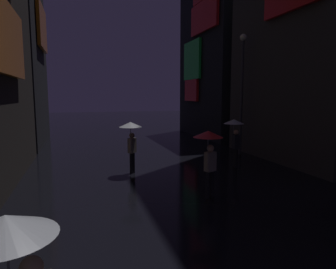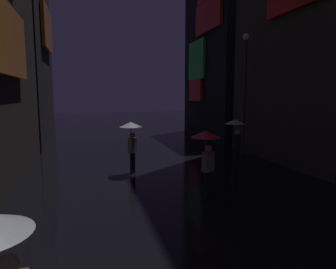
{
  "view_description": "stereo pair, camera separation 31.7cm",
  "coord_description": "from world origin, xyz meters",
  "px_view_note": "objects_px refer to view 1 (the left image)",
  "views": [
    {
      "loc": [
        -3.34,
        0.59,
        3.16
      ],
      "look_at": [
        0.0,
        11.65,
        1.65
      ],
      "focal_mm": 32.0,
      "sensor_mm": 36.0,
      "label": 1
    },
    {
      "loc": [
        -3.03,
        0.5,
        3.16
      ],
      "look_at": [
        0.0,
        11.65,
        1.65
      ],
      "focal_mm": 32.0,
      "sensor_mm": 36.0,
      "label": 2
    }
  ],
  "objects_px": {
    "pedestrian_near_crossing_clear": "(234,130)",
    "streetlamp_right_far": "(242,82)",
    "pedestrian_far_right_red": "(209,145)",
    "pedestrian_midstreet_left_clear": "(16,261)",
    "pedestrian_foreground_left_clear": "(131,133)"
  },
  "relations": [
    {
      "from": "pedestrian_near_crossing_clear",
      "to": "streetlamp_right_far",
      "type": "xyz_separation_m",
      "value": [
        1.74,
        2.45,
        2.21
      ]
    },
    {
      "from": "pedestrian_far_right_red",
      "to": "pedestrian_midstreet_left_clear",
      "type": "bearing_deg",
      "value": -129.16
    },
    {
      "from": "pedestrian_foreground_left_clear",
      "to": "pedestrian_near_crossing_clear",
      "type": "bearing_deg",
      "value": -0.66
    },
    {
      "from": "pedestrian_midstreet_left_clear",
      "to": "pedestrian_far_right_red",
      "type": "relative_size",
      "value": 1.0
    },
    {
      "from": "pedestrian_foreground_left_clear",
      "to": "pedestrian_midstreet_left_clear",
      "type": "height_order",
      "value": "same"
    },
    {
      "from": "pedestrian_near_crossing_clear",
      "to": "pedestrian_far_right_red",
      "type": "bearing_deg",
      "value": -128.8
    },
    {
      "from": "pedestrian_midstreet_left_clear",
      "to": "pedestrian_far_right_red",
      "type": "bearing_deg",
      "value": 50.84
    },
    {
      "from": "pedestrian_foreground_left_clear",
      "to": "streetlamp_right_far",
      "type": "bearing_deg",
      "value": 20.7
    },
    {
      "from": "pedestrian_foreground_left_clear",
      "to": "streetlamp_right_far",
      "type": "height_order",
      "value": "streetlamp_right_far"
    },
    {
      "from": "streetlamp_right_far",
      "to": "pedestrian_far_right_red",
      "type": "bearing_deg",
      "value": -127.46
    },
    {
      "from": "pedestrian_near_crossing_clear",
      "to": "pedestrian_midstreet_left_clear",
      "type": "xyz_separation_m",
      "value": [
        -7.19,
        -8.87,
        0.0
      ]
    },
    {
      "from": "pedestrian_near_crossing_clear",
      "to": "pedestrian_midstreet_left_clear",
      "type": "distance_m",
      "value": 11.42
    },
    {
      "from": "pedestrian_near_crossing_clear",
      "to": "streetlamp_right_far",
      "type": "bearing_deg",
      "value": 54.58
    },
    {
      "from": "pedestrian_near_crossing_clear",
      "to": "streetlamp_right_far",
      "type": "height_order",
      "value": "streetlamp_right_far"
    },
    {
      "from": "pedestrian_near_crossing_clear",
      "to": "pedestrian_far_right_red",
      "type": "relative_size",
      "value": 1.0
    }
  ]
}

